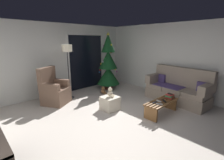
# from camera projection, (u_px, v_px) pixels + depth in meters

# --- Properties ---
(ground_plane) EXTENTS (7.00, 7.00, 0.00)m
(ground_plane) POSITION_uv_depth(u_px,v_px,m) (120.00, 122.00, 3.89)
(ground_plane) COLOR #BCB2A8
(wall_back) EXTENTS (5.72, 0.12, 2.50)m
(wall_back) POSITION_uv_depth(u_px,v_px,m) (59.00, 59.00, 5.74)
(wall_back) COLOR silver
(wall_back) RESTS_ON ground
(wall_right) EXTENTS (0.12, 6.00, 2.50)m
(wall_right) POSITION_uv_depth(u_px,v_px,m) (178.00, 60.00, 5.48)
(wall_right) COLOR silver
(wall_right) RESTS_ON ground
(patio_door_frame) EXTENTS (1.60, 0.02, 2.20)m
(patio_door_frame) POSITION_uv_depth(u_px,v_px,m) (86.00, 61.00, 6.48)
(patio_door_frame) COLOR silver
(patio_door_frame) RESTS_ON ground
(patio_door_glass) EXTENTS (1.50, 0.02, 2.10)m
(patio_door_glass) POSITION_uv_depth(u_px,v_px,m) (87.00, 62.00, 6.48)
(patio_door_glass) COLOR black
(patio_door_glass) RESTS_ON ground
(couch) EXTENTS (0.93, 1.99, 1.08)m
(couch) POSITION_uv_depth(u_px,v_px,m) (178.00, 89.00, 5.11)
(couch) COLOR gray
(couch) RESTS_ON ground
(coffee_table) EXTENTS (1.10, 0.40, 0.37)m
(coffee_table) POSITION_uv_depth(u_px,v_px,m) (161.00, 105.00, 4.24)
(coffee_table) COLOR brown
(coffee_table) RESTS_ON ground
(remote_black) EXTENTS (0.13, 0.15, 0.02)m
(remote_black) POSITION_uv_depth(u_px,v_px,m) (164.00, 101.00, 4.19)
(remote_black) COLOR black
(remote_black) RESTS_ON coffee_table
(remote_white) EXTENTS (0.08, 0.16, 0.02)m
(remote_white) POSITION_uv_depth(u_px,v_px,m) (159.00, 101.00, 4.18)
(remote_white) COLOR silver
(remote_white) RESTS_ON coffee_table
(remote_silver) EXTENTS (0.12, 0.16, 0.02)m
(remote_silver) POSITION_uv_depth(u_px,v_px,m) (159.00, 104.00, 4.00)
(remote_silver) COLOR #ADADB2
(remote_silver) RESTS_ON coffee_table
(remote_graphite) EXTENTS (0.16, 0.06, 0.02)m
(remote_graphite) POSITION_uv_depth(u_px,v_px,m) (155.00, 102.00, 4.11)
(remote_graphite) COLOR #333338
(remote_graphite) RESTS_ON coffee_table
(book_stack) EXTENTS (0.29, 0.21, 0.12)m
(book_stack) POSITION_uv_depth(u_px,v_px,m) (170.00, 96.00, 4.40)
(book_stack) COLOR #A32D28
(book_stack) RESTS_ON coffee_table
(cell_phone) EXTENTS (0.11, 0.16, 0.01)m
(cell_phone) POSITION_uv_depth(u_px,v_px,m) (170.00, 94.00, 4.39)
(cell_phone) COLOR black
(cell_phone) RESTS_ON book_stack
(christmas_tree) EXTENTS (0.90, 0.90, 2.22)m
(christmas_tree) POSITION_uv_depth(u_px,v_px,m) (108.00, 65.00, 6.28)
(christmas_tree) COLOR #4C1E19
(christmas_tree) RESTS_ON ground
(armchair) EXTENTS (0.94, 0.94, 1.13)m
(armchair) POSITION_uv_depth(u_px,v_px,m) (54.00, 91.00, 4.94)
(armchair) COLOR brown
(armchair) RESTS_ON ground
(floor_lamp) EXTENTS (0.32, 0.32, 1.78)m
(floor_lamp) POSITION_uv_depth(u_px,v_px,m) (67.00, 53.00, 5.13)
(floor_lamp) COLOR #2D2D30
(floor_lamp) RESTS_ON ground
(ottoman) EXTENTS (0.44, 0.44, 0.38)m
(ottoman) POSITION_uv_depth(u_px,v_px,m) (110.00, 103.00, 4.53)
(ottoman) COLOR beige
(ottoman) RESTS_ON ground
(teddy_bear_cream) EXTENTS (0.21, 0.22, 0.29)m
(teddy_bear_cream) POSITION_uv_depth(u_px,v_px,m) (110.00, 93.00, 4.45)
(teddy_bear_cream) COLOR beige
(teddy_bear_cream) RESTS_ON ottoman
(teddy_bear_chestnut_by_tree) EXTENTS (0.22, 0.21, 0.29)m
(teddy_bear_chestnut_by_tree) POSITION_uv_depth(u_px,v_px,m) (103.00, 91.00, 5.87)
(teddy_bear_chestnut_by_tree) COLOR brown
(teddy_bear_chestnut_by_tree) RESTS_ON ground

